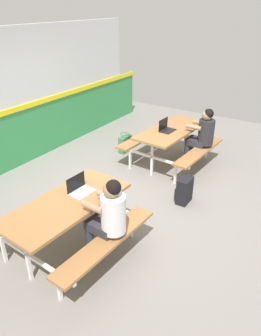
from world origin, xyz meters
The scene contains 10 objects.
ground_plane centered at (0.00, 0.00, -0.01)m, with size 10.00×10.00×0.02m, color gray.
accent_backdrop centered at (0.00, 2.44, 1.25)m, with size 8.00×0.14×2.60m.
picnic_table_left centered at (-1.52, -0.16, 0.57)m, with size 1.74×1.64×0.74m.
picnic_table_right centered at (1.52, -0.10, 0.57)m, with size 1.74×1.64×0.74m.
student_nearer centered at (-1.41, -0.73, 0.71)m, with size 0.38×0.53×1.21m.
student_further centered at (1.72, -0.67, 0.71)m, with size 0.38×0.53×1.21m.
laptop_silver centered at (-1.24, -0.14, 0.79)m, with size 0.33×0.24×0.22m.
laptop_dark centered at (1.39, -0.05, 0.79)m, with size 0.33×0.24×0.22m.
backpack_dark centered at (0.34, -0.95, 0.22)m, with size 0.30×0.22×0.44m.
tote_bag_bright centered at (1.50, 0.98, 0.19)m, with size 0.34×0.21×0.43m.
Camera 1 is at (-3.91, -2.65, 2.97)m, focal length 34.39 mm.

